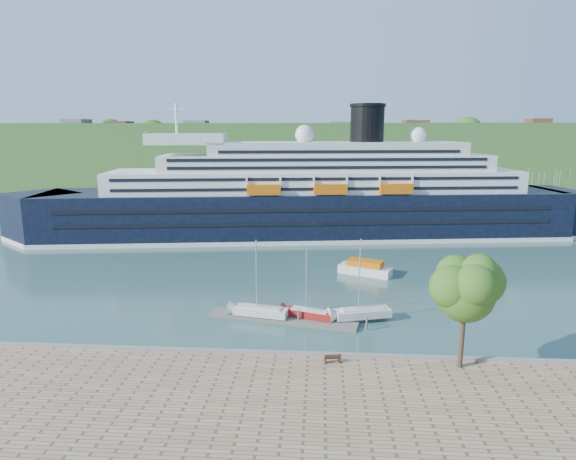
# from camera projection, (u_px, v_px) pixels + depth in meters

# --- Properties ---
(ground) EXTENTS (400.00, 400.00, 0.00)m
(ground) POSITION_uv_depth(u_px,v_px,m) (292.00, 363.00, 45.45)
(ground) COLOR #305551
(ground) RESTS_ON ground
(far_hillside) EXTENTS (400.00, 50.00, 24.00)m
(far_hillside) POSITION_uv_depth(u_px,v_px,m) (315.00, 156.00, 184.64)
(far_hillside) COLOR #325B24
(far_hillside) RESTS_ON ground
(quay_coping) EXTENTS (220.00, 0.50, 0.30)m
(quay_coping) POSITION_uv_depth(u_px,v_px,m) (292.00, 353.00, 45.02)
(quay_coping) COLOR slate
(quay_coping) RESTS_ON promenade
(cruise_ship) EXTENTS (121.00, 33.18, 26.89)m
(cruise_ship) POSITION_uv_depth(u_px,v_px,m) (304.00, 171.00, 97.53)
(cruise_ship) COLOR black
(cruise_ship) RESTS_ON ground
(park_bench) EXTENTS (1.62, 0.91, 0.98)m
(park_bench) POSITION_uv_depth(u_px,v_px,m) (332.00, 357.00, 43.44)
(park_bench) COLOR #462314
(park_bench) RESTS_ON promenade
(promenade_tree) EXTENTS (6.78, 6.78, 11.23)m
(promenade_tree) POSITION_uv_depth(u_px,v_px,m) (464.00, 307.00, 41.63)
(promenade_tree) COLOR #2A5C18
(promenade_tree) RESTS_ON promenade
(floating_pontoon) EXTENTS (17.53, 5.75, 0.39)m
(floating_pontoon) POSITION_uv_depth(u_px,v_px,m) (282.00, 319.00, 55.54)
(floating_pontoon) COLOR #66635B
(floating_pontoon) RESTS_ON ground
(sailboat_white_near) EXTENTS (7.22, 3.21, 9.01)m
(sailboat_white_near) POSITION_uv_depth(u_px,v_px,m) (261.00, 282.00, 55.29)
(sailboat_white_near) COLOR silver
(sailboat_white_near) RESTS_ON ground
(sailboat_red) EXTENTS (6.43, 3.63, 8.01)m
(sailboat_red) POSITION_uv_depth(u_px,v_px,m) (310.00, 287.00, 54.98)
(sailboat_red) COLOR maroon
(sailboat_red) RESTS_ON ground
(sailboat_white_far) EXTENTS (7.48, 3.89, 9.31)m
(sailboat_white_far) POSITION_uv_depth(u_px,v_px,m) (364.00, 282.00, 54.66)
(sailboat_white_far) COLOR silver
(sailboat_white_far) RESTS_ON ground
(tender_launch) EXTENTS (8.46, 5.76, 2.22)m
(tender_launch) POSITION_uv_depth(u_px,v_px,m) (365.00, 267.00, 73.44)
(tender_launch) COLOR #CE600C
(tender_launch) RESTS_ON ground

